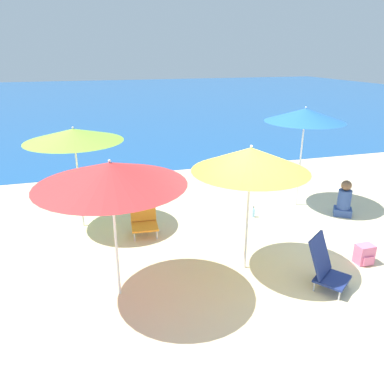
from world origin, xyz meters
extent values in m
plane|color=beige|center=(0.00, 0.00, 0.00)|extent=(60.00, 60.00, 0.00)
cube|color=#1E5699|center=(0.00, 25.98, 0.00)|extent=(60.00, 40.00, 0.01)
cylinder|color=white|center=(-2.97, 2.79, 0.88)|extent=(0.04, 0.04, 1.77)
cone|color=#8ECC3D|center=(-2.97, 2.79, 1.89)|extent=(1.87, 1.87, 0.24)
sphere|color=white|center=(-2.97, 2.79, 2.03)|extent=(0.04, 0.04, 0.04)
cylinder|color=white|center=(-2.50, 0.23, 0.86)|extent=(0.04, 0.04, 1.71)
cone|color=red|center=(-2.50, 0.23, 1.87)|extent=(2.03, 2.03, 0.31)
sphere|color=white|center=(-2.50, 0.23, 2.04)|extent=(0.04, 0.04, 0.04)
cylinder|color=white|center=(1.84, 2.53, 0.97)|extent=(0.04, 0.04, 1.95)
cone|color=blue|center=(1.84, 2.53, 2.09)|extent=(1.74, 1.74, 0.29)
sphere|color=white|center=(1.84, 2.53, 2.25)|extent=(0.04, 0.04, 0.04)
cylinder|color=white|center=(-0.43, 0.36, 0.84)|extent=(0.04, 0.04, 1.68)
cone|color=yellow|center=(-0.43, 0.36, 1.86)|extent=(1.79, 1.79, 0.36)
sphere|color=white|center=(-0.43, 0.36, 2.06)|extent=(0.04, 0.04, 0.04)
cylinder|color=silver|center=(0.51, -0.84, 0.08)|extent=(0.02, 0.02, 0.15)
cylinder|color=silver|center=(0.85, -0.59, 0.08)|extent=(0.02, 0.02, 0.15)
cylinder|color=silver|center=(0.29, -0.53, 0.08)|extent=(0.02, 0.02, 0.15)
cylinder|color=silver|center=(0.63, -0.29, 0.08)|extent=(0.02, 0.02, 0.15)
cube|color=navy|center=(0.57, -0.56, 0.17)|extent=(0.66, 0.64, 0.04)
cube|color=navy|center=(0.45, -0.39, 0.50)|extent=(0.55, 0.49, 0.59)
cylinder|color=silver|center=(-2.05, 1.79, 0.09)|extent=(0.02, 0.02, 0.18)
cylinder|color=silver|center=(-1.63, 1.76, 0.09)|extent=(0.02, 0.02, 0.18)
cylinder|color=silver|center=(-2.02, 2.23, 0.09)|extent=(0.02, 0.02, 0.18)
cylinder|color=silver|center=(-1.59, 2.20, 0.09)|extent=(0.02, 0.02, 0.18)
cube|color=orange|center=(-1.82, 2.00, 0.20)|extent=(0.54, 0.56, 0.04)
cube|color=orange|center=(-1.80, 2.25, 0.46)|extent=(0.52, 0.25, 0.48)
cube|color=#334C8C|center=(2.50, 1.72, 0.08)|extent=(0.47, 0.46, 0.16)
cylinder|color=#334C8C|center=(2.50, 1.72, 0.37)|extent=(0.28, 0.28, 0.42)
sphere|color=brown|center=(2.50, 1.72, 0.69)|extent=(0.22, 0.22, 0.22)
cube|color=pink|center=(1.55, -0.08, 0.17)|extent=(0.29, 0.21, 0.34)
cube|color=pink|center=(1.55, -0.20, 0.10)|extent=(0.20, 0.03, 0.15)
cylinder|color=#8CCCEA|center=(0.58, 2.18, 0.09)|extent=(0.06, 0.06, 0.17)
cylinder|color=#8CCCEA|center=(0.58, 2.18, 0.20)|extent=(0.03, 0.03, 0.06)
cylinder|color=black|center=(0.58, 2.18, 0.24)|extent=(0.03, 0.03, 0.02)
cylinder|color=gold|center=(1.34, 4.73, 0.04)|extent=(0.01, 0.01, 0.07)
cylinder|color=gold|center=(1.39, 4.73, 0.04)|extent=(0.01, 0.01, 0.07)
ellipsoid|color=white|center=(1.37, 4.73, 0.14)|extent=(0.26, 0.11, 0.13)
sphere|color=white|center=(1.47, 4.73, 0.19)|extent=(0.07, 0.07, 0.07)
camera|label=1|loc=(-2.80, -4.56, 3.36)|focal=35.00mm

